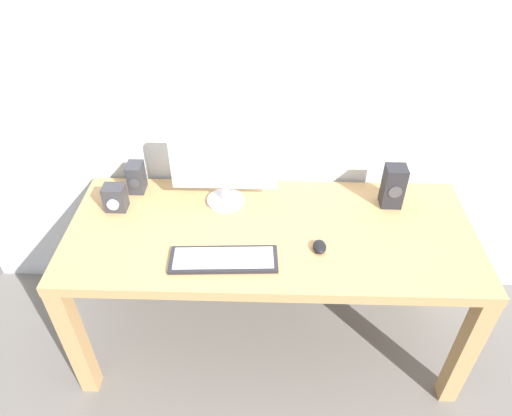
{
  "coord_description": "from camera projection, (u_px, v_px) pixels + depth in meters",
  "views": [
    {
      "loc": [
        -0.02,
        -1.52,
        2.1
      ],
      "look_at": [
        -0.06,
        0.0,
        0.87
      ],
      "focal_mm": 32.49,
      "sensor_mm": 36.0,
      "label": 1
    }
  ],
  "objects": [
    {
      "name": "audio_controller",
      "position": [
        115.0,
        198.0,
        2.1
      ],
      "size": [
        0.1,
        0.09,
        0.12
      ],
      "color": "#333338",
      "rests_on": "desk"
    },
    {
      "name": "desk",
      "position": [
        270.0,
        246.0,
        2.09
      ],
      "size": [
        1.79,
        0.73,
        0.75
      ],
      "color": "tan",
      "rests_on": "ground_plane"
    },
    {
      "name": "wall_back",
      "position": [
        275.0,
        23.0,
        1.87
      ],
      "size": [
        3.25,
        0.04,
        3.0
      ],
      "primitive_type": "cube",
      "color": "silver",
      "rests_on": "ground_plane"
    },
    {
      "name": "ground_plane",
      "position": [
        268.0,
        333.0,
        2.5
      ],
      "size": [
        6.0,
        6.0,
        0.0
      ],
      "primitive_type": "plane",
      "color": "slate"
    },
    {
      "name": "speaker_right",
      "position": [
        393.0,
        186.0,
        2.11
      ],
      "size": [
        0.09,
        0.09,
        0.2
      ],
      "color": "#232328",
      "rests_on": "desk"
    },
    {
      "name": "speaker_left",
      "position": [
        136.0,
        177.0,
        2.21
      ],
      "size": [
        0.07,
        0.1,
        0.15
      ],
      "color": "#333338",
      "rests_on": "desk"
    },
    {
      "name": "monitor",
      "position": [
        224.0,
        166.0,
        2.06
      ],
      "size": [
        0.48,
        0.17,
        0.37
      ],
      "color": "silver",
      "rests_on": "desk"
    },
    {
      "name": "mouse",
      "position": [
        320.0,
        247.0,
        1.92
      ],
      "size": [
        0.06,
        0.08,
        0.03
      ],
      "primitive_type": "ellipsoid",
      "rotation": [
        0.0,
        0.0,
        -0.03
      ],
      "color": "black",
      "rests_on": "desk"
    },
    {
      "name": "keyboard_primary",
      "position": [
        224.0,
        259.0,
        1.87
      ],
      "size": [
        0.44,
        0.17,
        0.02
      ],
      "color": "#232328",
      "rests_on": "desk"
    }
  ]
}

